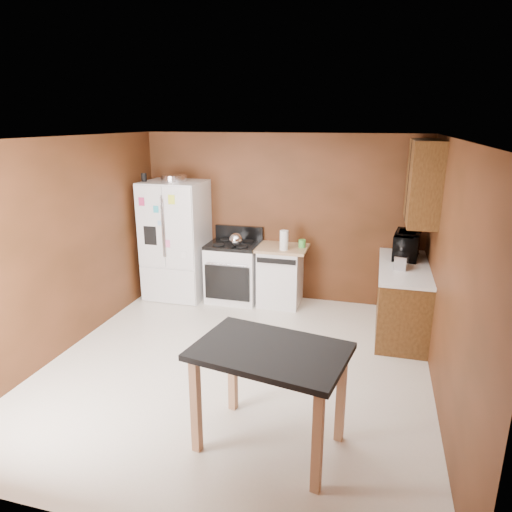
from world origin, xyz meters
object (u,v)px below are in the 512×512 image
at_px(island, 270,364).
at_px(refrigerator, 176,240).
at_px(dishwasher, 280,275).
at_px(microwave, 407,246).
at_px(toaster, 402,262).
at_px(kettle, 236,240).
at_px(pen_cup, 144,177).
at_px(green_canister, 302,244).
at_px(gas_range, 234,271).
at_px(roasting_pan, 174,178).
at_px(paper_towel, 284,240).

bearing_deg(island, refrigerator, 126.18).
bearing_deg(dishwasher, refrigerator, -177.01).
bearing_deg(microwave, island, 166.33).
bearing_deg(toaster, kettle, -178.54).
relative_size(pen_cup, toaster, 0.51).
height_order(green_canister, refrigerator, refrigerator).
bearing_deg(toaster, island, -101.05).
distance_m(pen_cup, green_canister, 2.52).
bearing_deg(island, kettle, 112.52).
relative_size(microwave, gas_range, 0.52).
xyz_separation_m(pen_cup, dishwasher, (2.03, 0.21, -1.41)).
bearing_deg(pen_cup, island, -47.92).
bearing_deg(gas_range, green_canister, 4.00).
distance_m(roasting_pan, gas_range, 1.65).
height_order(toaster, gas_range, gas_range).
bearing_deg(dishwasher, paper_towel, -63.13).
distance_m(kettle, green_canister, 0.97).
height_order(kettle, gas_range, gas_range).
bearing_deg(roasting_pan, microwave, -0.63).
bearing_deg(roasting_pan, toaster, -9.40).
bearing_deg(paper_towel, refrigerator, 177.78).
relative_size(roasting_pan, gas_range, 0.35).
xyz_separation_m(roasting_pan, microwave, (3.35, -0.04, -0.79)).
distance_m(refrigerator, gas_range, 1.01).
bearing_deg(gas_range, kettle, -60.63).
height_order(microwave, island, microwave).
bearing_deg(refrigerator, microwave, -0.65).
bearing_deg(kettle, island, -67.48).
xyz_separation_m(roasting_pan, gas_range, (0.89, 0.06, -1.39)).
distance_m(paper_towel, dishwasher, 0.60).
height_order(refrigerator, island, refrigerator).
bearing_deg(kettle, green_canister, 13.05).
distance_m(kettle, dishwasher, 0.86).
relative_size(roasting_pan, paper_towel, 1.37).
bearing_deg(paper_towel, island, -80.34).
distance_m(kettle, toaster, 2.35).
bearing_deg(paper_towel, kettle, -178.39).
relative_size(pen_cup, refrigerator, 0.07).
distance_m(kettle, gas_range, 0.56).
distance_m(pen_cup, toaster, 3.83).
bearing_deg(refrigerator, pen_cup, -162.42).
bearing_deg(refrigerator, kettle, -4.96).
distance_m(roasting_pan, island, 3.88).
xyz_separation_m(pen_cup, toaster, (3.70, -0.42, -0.87)).
bearing_deg(dishwasher, island, -79.43).
bearing_deg(roasting_pan, gas_range, 3.96).
relative_size(green_canister, microwave, 0.20).
xyz_separation_m(kettle, paper_towel, (0.71, 0.02, 0.03)).
bearing_deg(toaster, roasting_pan, -176.70).
bearing_deg(kettle, microwave, 1.15).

